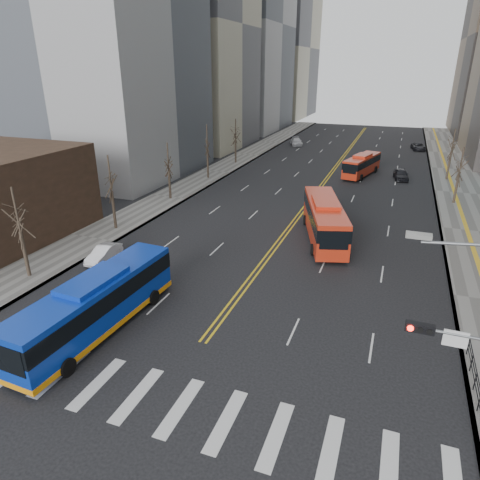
% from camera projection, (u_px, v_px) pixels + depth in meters
% --- Properties ---
extents(ground, '(220.00, 220.00, 0.00)m').
position_uv_depth(ground, '(158.00, 401.00, 20.64)').
color(ground, black).
extents(sidewalk_right, '(7.00, 130.00, 0.15)m').
position_uv_depth(sidewalk_right, '(463.00, 193.00, 53.96)').
color(sidewalk_right, '#65625E').
rests_on(sidewalk_right, ground).
extents(sidewalk_left, '(5.00, 130.00, 0.15)m').
position_uv_depth(sidewalk_left, '(216.00, 172.00, 64.98)').
color(sidewalk_left, '#65625E').
rests_on(sidewalk_left, ground).
extents(crosswalk, '(26.70, 4.00, 0.01)m').
position_uv_depth(crosswalk, '(158.00, 401.00, 20.64)').
color(crosswalk, silver).
rests_on(crosswalk, ground).
extents(centerline, '(0.55, 100.00, 0.01)m').
position_uv_depth(centerline, '(336.00, 167.00, 68.33)').
color(centerline, gold).
rests_on(centerline, ground).
extents(office_towers, '(83.00, 134.00, 58.00)m').
position_uv_depth(office_towers, '(361.00, 8.00, 70.96)').
color(office_towers, gray).
rests_on(office_towers, ground).
extents(pedestrian_railing, '(0.06, 6.06, 1.02)m').
position_uv_depth(pedestrian_railing, '(476.00, 379.00, 20.90)').
color(pedestrian_railing, black).
rests_on(pedestrian_railing, sidewalk_right).
extents(street_trees, '(35.20, 47.20, 7.60)m').
position_uv_depth(street_trees, '(252.00, 157.00, 51.09)').
color(street_trees, '#31281E').
rests_on(street_trees, ground).
extents(blue_bus, '(3.29, 12.45, 3.58)m').
position_uv_depth(blue_bus, '(96.00, 303.00, 25.49)').
color(blue_bus, '#0B31AE').
rests_on(blue_bus, ground).
extents(red_bus_near, '(6.17, 12.16, 3.75)m').
position_uv_depth(red_bus_near, '(324.00, 218.00, 39.20)').
color(red_bus_near, red).
rests_on(red_bus_near, ground).
extents(red_bus_far, '(4.59, 10.11, 3.16)m').
position_uv_depth(red_bus_far, '(362.00, 164.00, 62.26)').
color(red_bus_far, red).
rests_on(red_bus_far, ground).
extents(car_white, '(1.50, 3.83, 1.24)m').
position_uv_depth(car_white, '(104.00, 254.00, 35.31)').
color(car_white, white).
rests_on(car_white, ground).
extents(car_dark_mid, '(2.43, 4.65, 1.51)m').
position_uv_depth(car_dark_mid, '(401.00, 174.00, 60.58)').
color(car_dark_mid, black).
rests_on(car_dark_mid, ground).
extents(car_silver, '(3.78, 5.46, 1.47)m').
position_uv_depth(car_silver, '(296.00, 142.00, 86.88)').
color(car_silver, '#AFAFB4').
rests_on(car_silver, ground).
extents(car_dark_far, '(2.93, 5.04, 1.32)m').
position_uv_depth(car_dark_far, '(418.00, 147.00, 81.83)').
color(car_dark_far, black).
rests_on(car_dark_far, ground).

